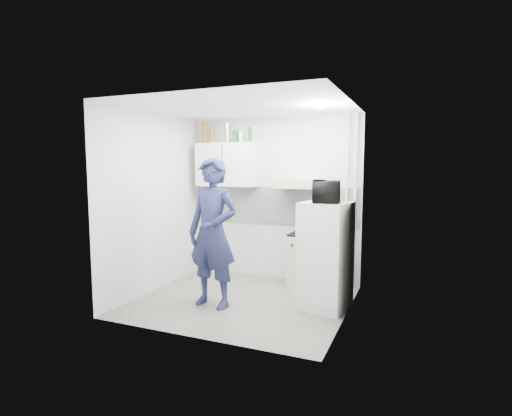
% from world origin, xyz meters
% --- Properties ---
extents(floor, '(2.80, 2.80, 0.00)m').
position_xyz_m(floor, '(0.00, 0.00, 0.00)').
color(floor, slate).
rests_on(floor, ground).
extents(ceiling, '(2.80, 2.80, 0.00)m').
position_xyz_m(ceiling, '(0.00, 0.00, 2.60)').
color(ceiling, white).
rests_on(ceiling, wall_back).
extents(wall_back, '(2.80, 0.00, 2.80)m').
position_xyz_m(wall_back, '(0.00, 1.25, 1.30)').
color(wall_back, silver).
rests_on(wall_back, floor).
extents(wall_left, '(0.00, 2.60, 2.60)m').
position_xyz_m(wall_left, '(-1.40, 0.00, 1.30)').
color(wall_left, silver).
rests_on(wall_left, floor).
extents(wall_right, '(0.00, 2.60, 2.60)m').
position_xyz_m(wall_right, '(1.40, 0.00, 1.30)').
color(wall_right, silver).
rests_on(wall_right, floor).
extents(person, '(0.75, 0.53, 1.94)m').
position_xyz_m(person, '(-0.27, -0.30, 0.97)').
color(person, '#1E2345').
rests_on(person, floor).
extents(stove, '(0.49, 0.49, 0.79)m').
position_xyz_m(stove, '(0.62, 1.00, 0.39)').
color(stove, beige).
rests_on(stove, floor).
extents(fridge, '(0.66, 0.66, 1.38)m').
position_xyz_m(fridge, '(1.10, 0.17, 0.69)').
color(fridge, silver).
rests_on(fridge, floor).
extents(stove_top, '(0.47, 0.47, 0.03)m').
position_xyz_m(stove_top, '(0.62, 1.00, 0.80)').
color(stove_top, black).
rests_on(stove_top, stove).
extents(saucepan, '(0.17, 0.17, 0.10)m').
position_xyz_m(saucepan, '(0.62, 0.93, 0.87)').
color(saucepan, silver).
rests_on(saucepan, stove_top).
extents(microwave, '(0.56, 0.43, 0.28)m').
position_xyz_m(microwave, '(1.10, 0.17, 1.52)').
color(microwave, black).
rests_on(microwave, fridge).
extents(bottle_a, '(0.08, 0.08, 0.34)m').
position_xyz_m(bottle_a, '(-1.15, 1.07, 2.37)').
color(bottle_a, brown).
rests_on(bottle_a, upper_cabinet).
extents(bottle_b, '(0.07, 0.07, 0.26)m').
position_xyz_m(bottle_b, '(-1.04, 1.07, 2.33)').
color(bottle_b, brown).
rests_on(bottle_b, upper_cabinet).
extents(bottle_d, '(0.07, 0.07, 0.32)m').
position_xyz_m(bottle_d, '(-0.74, 1.07, 2.36)').
color(bottle_d, silver).
rests_on(bottle_d, upper_cabinet).
extents(canister_a, '(0.08, 0.08, 0.20)m').
position_xyz_m(canister_a, '(-0.60, 1.07, 2.30)').
color(canister_a, '#144C1E').
rests_on(canister_a, upper_cabinet).
extents(canister_b, '(0.09, 0.09, 0.17)m').
position_xyz_m(canister_b, '(-0.51, 1.07, 2.29)').
color(canister_b, silver).
rests_on(canister_b, upper_cabinet).
extents(bottle_e, '(0.06, 0.06, 0.24)m').
position_xyz_m(bottle_e, '(-0.34, 1.07, 2.32)').
color(bottle_e, '#144C1E').
rests_on(bottle_e, upper_cabinet).
extents(upper_cabinet, '(1.00, 0.35, 0.70)m').
position_xyz_m(upper_cabinet, '(-0.75, 1.07, 1.85)').
color(upper_cabinet, silver).
rests_on(upper_cabinet, wall_back).
extents(range_hood, '(0.60, 0.50, 0.14)m').
position_xyz_m(range_hood, '(0.45, 1.00, 1.57)').
color(range_hood, beige).
rests_on(range_hood, wall_back).
extents(backsplash, '(2.74, 0.03, 0.60)m').
position_xyz_m(backsplash, '(0.00, 1.24, 1.20)').
color(backsplash, white).
rests_on(backsplash, wall_back).
extents(pipe_a, '(0.05, 0.05, 2.60)m').
position_xyz_m(pipe_a, '(1.30, 1.17, 1.30)').
color(pipe_a, beige).
rests_on(pipe_a, floor).
extents(pipe_b, '(0.04, 0.04, 2.60)m').
position_xyz_m(pipe_b, '(1.18, 1.17, 1.30)').
color(pipe_b, beige).
rests_on(pipe_b, floor).
extents(ceiling_spot_fixture, '(0.10, 0.10, 0.02)m').
position_xyz_m(ceiling_spot_fixture, '(1.00, 0.20, 2.57)').
color(ceiling_spot_fixture, white).
rests_on(ceiling_spot_fixture, ceiling).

